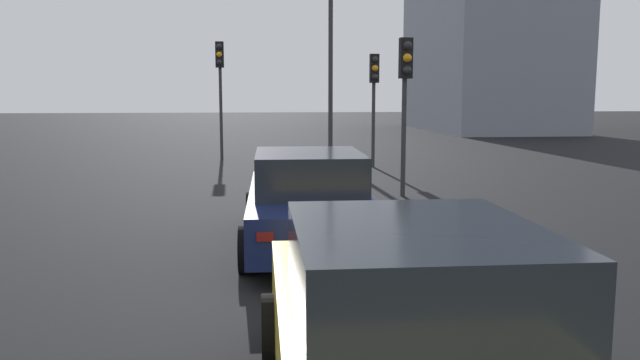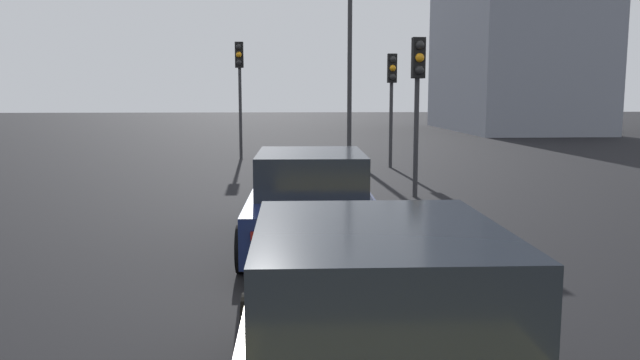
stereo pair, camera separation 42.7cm
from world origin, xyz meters
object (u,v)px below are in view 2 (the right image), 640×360
at_px(car_yellow_second, 374,341).
at_px(traffic_light_near_left, 240,75).
at_px(traffic_light_near_right, 418,83).
at_px(traffic_light_far_left, 392,86).
at_px(car_navy_lead, 311,201).
at_px(street_lamp_kerbside, 350,49).

xyz_separation_m(car_yellow_second, traffic_light_near_left, (19.05, 2.09, 2.24)).
distance_m(traffic_light_near_right, traffic_light_far_left, 5.86).
bearing_deg(traffic_light_far_left, traffic_light_near_left, -121.64).
xyz_separation_m(car_yellow_second, traffic_light_near_right, (10.26, -2.45, 1.85)).
relative_size(car_navy_lead, street_lamp_kerbside, 0.72).
height_order(traffic_light_near_right, street_lamp_kerbside, street_lamp_kerbside).
distance_m(car_yellow_second, street_lamp_kerbside, 19.26).
distance_m(car_navy_lead, street_lamp_kerbside, 13.78).
relative_size(car_yellow_second, traffic_light_near_right, 1.19).
height_order(car_yellow_second, traffic_light_near_left, traffic_light_near_left).
distance_m(car_yellow_second, traffic_light_near_left, 19.29).
xyz_separation_m(car_navy_lead, traffic_light_far_left, (10.45, -3.03, 1.87)).
bearing_deg(traffic_light_near_left, traffic_light_near_right, 30.48).
height_order(car_navy_lead, street_lamp_kerbside, street_lamp_kerbside).
height_order(car_yellow_second, traffic_light_near_right, traffic_light_near_right).
xyz_separation_m(car_yellow_second, traffic_light_far_left, (16.11, -2.87, 1.85)).
bearing_deg(traffic_light_near_left, car_navy_lead, 11.33).
xyz_separation_m(traffic_light_near_left, traffic_light_near_right, (-8.78, -4.54, -0.39)).
bearing_deg(traffic_light_near_right, street_lamp_kerbside, -179.30).
bearing_deg(car_yellow_second, car_navy_lead, 2.50).
bearing_deg(car_navy_lead, traffic_light_near_right, -27.88).
distance_m(car_navy_lead, traffic_light_near_right, 5.62).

